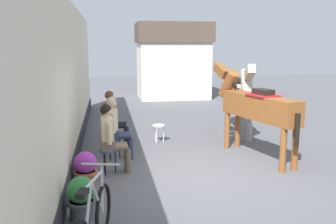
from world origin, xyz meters
name	(u,v)px	position (x,y,z in m)	size (l,w,h in m)	color
ground_plane	(172,138)	(0.00, 3.00, 0.00)	(40.00, 40.00, 0.00)	#56565B
pub_facade_wall	(67,90)	(-2.55, 1.50, 1.54)	(0.34, 14.00, 3.40)	beige
distant_cottage	(173,60)	(1.40, 10.79, 1.80)	(3.40, 2.60, 3.50)	silver
seated_visitor_near	(111,135)	(-1.66, 0.41, 0.78)	(0.61, 0.49, 1.39)	#194C99
seated_visitor_middle	(116,125)	(-1.54, 1.34, 0.78)	(0.61, 0.49, 1.39)	#194C99
seated_visitor_far	(113,115)	(-1.57, 2.45, 0.78)	(0.61, 0.49, 1.39)	#194C99
saddled_horse_near	(256,106)	(1.53, 1.00, 1.16)	(1.09, 2.92, 2.06)	brown
saddled_horse_far	(239,93)	(1.95, 3.19, 1.16)	(0.84, 2.97, 2.06)	#B2A899
flower_planter_nearest	(81,197)	(-2.11, -1.50, 0.33)	(0.43, 0.43, 0.64)	#4C4C51
flower_planter_inner_near	(85,168)	(-2.12, -0.21, 0.33)	(0.43, 0.43, 0.64)	#A85638
spare_stool_white	(159,127)	(-0.42, 2.61, 0.40)	(0.32, 0.32, 0.46)	white
satchel_bag	(106,131)	(-1.78, 3.63, 0.10)	(0.28, 0.12, 0.20)	brown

